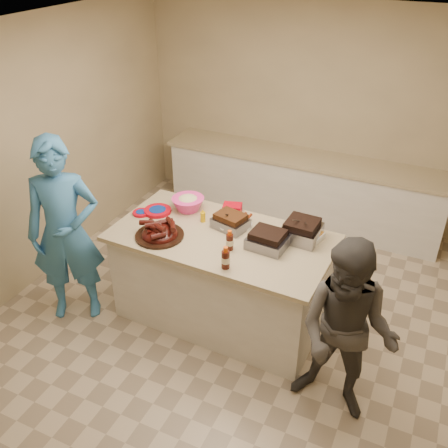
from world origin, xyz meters
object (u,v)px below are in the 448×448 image
at_px(bbq_bottle_a, 226,268).
at_px(guest_blue, 80,310).
at_px(plastic_cup, 182,204).
at_px(rib_platter, 160,236).
at_px(mustard_bottle, 203,221).
at_px(island, 222,315).
at_px(bbq_bottle_b, 230,249).
at_px(coleslaw_bowl, 188,210).
at_px(guest_gray, 334,405).
at_px(roasting_pan, 301,239).

relative_size(bbq_bottle_a, guest_blue, 0.11).
bearing_deg(plastic_cup, guest_blue, -128.49).
distance_m(rib_platter, mustard_bottle, 0.47).
relative_size(plastic_cup, guest_blue, 0.05).
distance_m(island, plastic_cup, 1.20).
distance_m(bbq_bottle_a, bbq_bottle_b, 0.27).
bearing_deg(bbq_bottle_b, bbq_bottle_a, -72.57).
distance_m(rib_platter, bbq_bottle_b, 0.67).
relative_size(bbq_bottle_b, guest_blue, 0.10).
relative_size(island, bbq_bottle_b, 10.52).
bearing_deg(guest_blue, bbq_bottle_a, -27.00).
relative_size(island, bbq_bottle_a, 9.85).
relative_size(bbq_bottle_b, plastic_cup, 1.88).
relative_size(coleslaw_bowl, guest_gray, 0.21).
height_order(bbq_bottle_a, mustard_bottle, bbq_bottle_a).
distance_m(bbq_bottle_a, plastic_cup, 1.18).
bearing_deg(roasting_pan, rib_platter, -154.24).
bearing_deg(bbq_bottle_b, rib_platter, -173.34).
distance_m(rib_platter, guest_gray, 2.08).
distance_m(island, guest_gray, 1.43).
relative_size(coleslaw_bowl, bbq_bottle_b, 1.69).
relative_size(coleslaw_bowl, mustard_bottle, 2.42).
xyz_separation_m(roasting_pan, guest_gray, (0.63, -0.86, -0.95)).
relative_size(mustard_bottle, plastic_cup, 1.31).
bearing_deg(rib_platter, plastic_cup, 100.68).
bearing_deg(plastic_cup, coleslaw_bowl, -34.80).
bearing_deg(guest_blue, plastic_cup, 20.70).
bearing_deg(roasting_pan, island, -156.23).
xyz_separation_m(bbq_bottle_b, guest_blue, (-1.51, -0.37, -0.95)).
distance_m(plastic_cup, guest_gray, 2.37).
bearing_deg(guest_blue, mustard_bottle, 1.72).
relative_size(rib_platter, mustard_bottle, 3.34).
height_order(plastic_cup, guest_blue, plastic_cup).
bearing_deg(island, bbq_bottle_a, -59.04).
relative_size(rib_platter, coleslaw_bowl, 1.38).
xyz_separation_m(rib_platter, mustard_bottle, (0.24, 0.40, 0.00)).
xyz_separation_m(bbq_bottle_a, bbq_bottle_b, (-0.08, 0.26, 0.00)).
bearing_deg(guest_gray, coleslaw_bowl, 158.86).
xyz_separation_m(bbq_bottle_a, plastic_cup, (-0.86, 0.81, 0.00)).
height_order(roasting_pan, plastic_cup, roasting_pan).
relative_size(roasting_pan, mustard_bottle, 2.40).
height_order(island, guest_gray, island).
bearing_deg(coleslaw_bowl, bbq_bottle_b, -35.23).
distance_m(coleslaw_bowl, bbq_bottle_a, 1.04).
bearing_deg(roasting_pan, coleslaw_bowl, -179.48).
xyz_separation_m(island, mustard_bottle, (-0.27, 0.16, 0.95)).
bearing_deg(guest_gray, plastic_cup, 158.30).
xyz_separation_m(plastic_cup, guest_blue, (-0.73, -0.92, -0.95)).
bearing_deg(guest_gray, rib_platter, 174.24).
distance_m(rib_platter, roasting_pan, 1.28).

